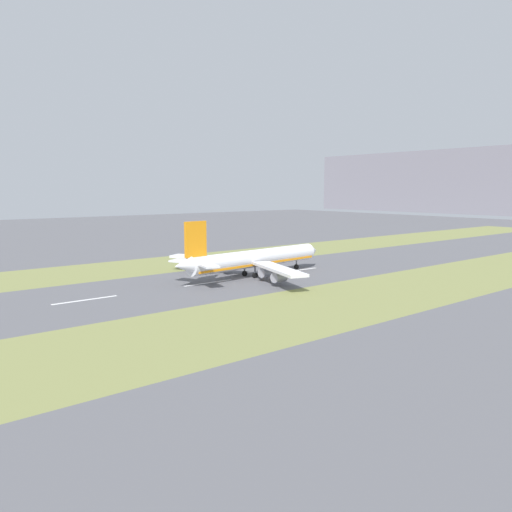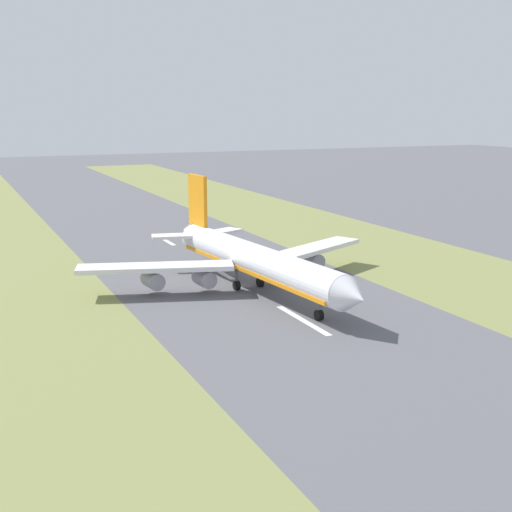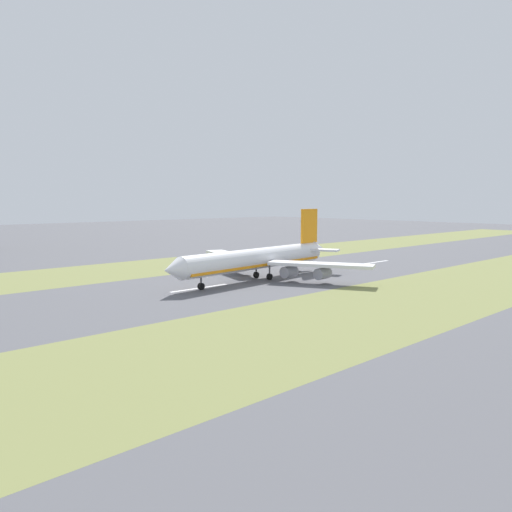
{
  "view_description": "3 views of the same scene",
  "coord_description": "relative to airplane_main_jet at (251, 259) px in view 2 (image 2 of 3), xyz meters",
  "views": [
    {
      "loc": [
        132.77,
        -101.1,
        30.06
      ],
      "look_at": [
        -0.35,
        5.82,
        7.0
      ],
      "focal_mm": 35.0,
      "sensor_mm": 36.0,
      "label": 1
    },
    {
      "loc": [
        52.91,
        126.49,
        34.77
      ],
      "look_at": [
        -0.35,
        5.82,
        7.0
      ],
      "focal_mm": 50.0,
      "sensor_mm": 36.0,
      "label": 2
    },
    {
      "loc": [
        -105.11,
        102.66,
        22.98
      ],
      "look_at": [
        -0.35,
        5.82,
        7.0
      ],
      "focal_mm": 35.0,
      "sensor_mm": 36.0,
      "label": 3
    }
  ],
  "objects": [
    {
      "name": "airplane_main_jet",
      "position": [
        0.0,
        0.0,
        0.0
      ],
      "size": [
        63.84,
        67.22,
        20.2
      ],
      "color": "white",
      "rests_on": "ground"
    },
    {
      "name": "ground_plane",
      "position": [
        0.17,
        -3.93,
        -6.02
      ],
      "size": [
        800.0,
        800.0,
        0.0
      ],
      "primitive_type": "plane",
      "color": "#56565B"
    },
    {
      "name": "centreline_dash_mid",
      "position": [
        0.17,
        -18.1,
        -6.01
      ],
      "size": [
        1.2,
        18.0,
        0.01
      ],
      "primitive_type": "cube",
      "color": "silver",
      "rests_on": "ground"
    },
    {
      "name": "grass_median_west",
      "position": [
        -44.83,
        -3.93,
        -6.02
      ],
      "size": [
        40.0,
        600.0,
        0.01
      ],
      "primitive_type": "cube",
      "color": "olive",
      "rests_on": "ground"
    },
    {
      "name": "centreline_dash_near",
      "position": [
        0.17,
        -58.1,
        -6.01
      ],
      "size": [
        1.2,
        18.0,
        0.01
      ],
      "primitive_type": "cube",
      "color": "silver",
      "rests_on": "ground"
    },
    {
      "name": "centreline_dash_far",
      "position": [
        0.17,
        21.9,
        -6.01
      ],
      "size": [
        1.2,
        18.0,
        0.01
      ],
      "primitive_type": "cube",
      "color": "silver",
      "rests_on": "ground"
    },
    {
      "name": "grass_median_east",
      "position": [
        45.17,
        -3.93,
        -6.02
      ],
      "size": [
        40.0,
        600.0,
        0.01
      ],
      "primitive_type": "cube",
      "color": "olive",
      "rests_on": "ground"
    }
  ]
}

